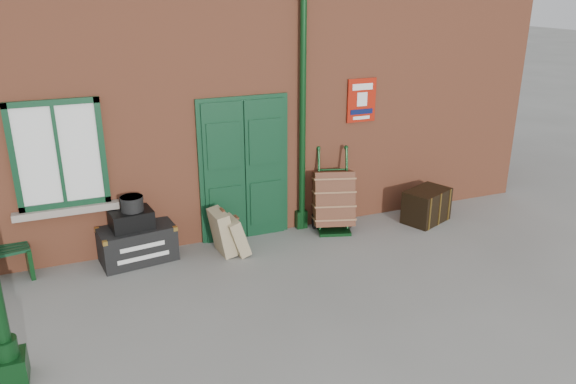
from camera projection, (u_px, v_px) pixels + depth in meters
ground at (299, 273)px, 7.85m from camera, size 80.00×80.00×0.00m
station_building at (224, 81)px, 10.14m from camera, size 10.30×4.30×4.36m
houdini_trunk at (138, 244)px, 8.14m from camera, size 1.12×0.71×0.53m
strongbox at (131, 219)px, 7.99m from camera, size 0.63×0.49×0.26m
hatbox at (132, 204)px, 7.92m from camera, size 0.35×0.35×0.21m
suitcase_back at (222, 232)px, 8.32m from camera, size 0.34×0.51×0.69m
suitcase_front at (236, 236)px, 8.32m from camera, size 0.38×0.46×0.60m
porter_trolley at (333, 199)px, 9.13m from camera, size 0.81×0.85×1.33m
dark_trunk at (426, 206)px, 9.50m from camera, size 0.91×0.77×0.56m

